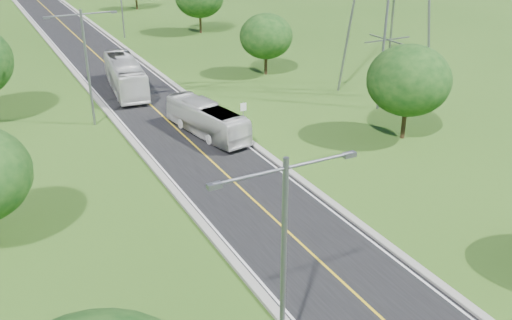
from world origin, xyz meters
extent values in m
plane|color=#284914|center=(0.00, 60.00, 0.00)|extent=(260.00, 260.00, 0.00)
cube|color=black|center=(0.00, 66.00, 0.03)|extent=(8.00, 150.00, 0.06)
cube|color=gray|center=(-4.25, 66.00, 0.11)|extent=(0.50, 150.00, 0.22)
cube|color=gray|center=(4.25, 66.00, 0.11)|extent=(0.50, 150.00, 0.22)
cylinder|color=slate|center=(5.20, 38.00, 1.20)|extent=(0.08, 0.08, 2.40)
cube|color=white|center=(5.20, 37.97, 2.00)|extent=(0.55, 0.04, 0.70)
cylinder|color=slate|center=(-6.00, 12.00, 5.00)|extent=(0.22, 0.22, 10.00)
cylinder|color=slate|center=(-7.40, 12.00, 9.60)|extent=(2.80, 0.12, 0.12)
cylinder|color=slate|center=(-4.60, 12.00, 9.60)|extent=(2.80, 0.12, 0.12)
cube|color=slate|center=(-8.70, 12.00, 9.55)|extent=(0.50, 0.25, 0.18)
cube|color=slate|center=(-3.30, 12.00, 9.55)|extent=(0.50, 0.25, 0.18)
cylinder|color=slate|center=(-6.00, 45.00, 5.00)|extent=(0.22, 0.22, 10.00)
cylinder|color=slate|center=(-7.40, 45.00, 9.60)|extent=(2.80, 0.12, 0.12)
cylinder|color=slate|center=(-4.60, 45.00, 9.60)|extent=(2.80, 0.12, 0.12)
cube|color=slate|center=(-8.70, 45.00, 9.55)|extent=(0.50, 0.25, 0.18)
cube|color=slate|center=(-3.30, 45.00, 9.55)|extent=(0.50, 0.25, 0.18)
cylinder|color=slate|center=(6.00, 78.00, 5.00)|extent=(0.22, 0.22, 10.00)
cylinder|color=black|center=(16.00, 30.00, 1.44)|extent=(0.36, 0.36, 2.88)
ellipsoid|color=#0E3610|center=(16.00, 30.00, 4.96)|extent=(6.72, 6.72, 5.71)
cylinder|color=black|center=(15.00, 52.00, 1.26)|extent=(0.36, 0.36, 2.52)
ellipsoid|color=#0E3610|center=(15.00, 52.00, 4.34)|extent=(5.88, 5.88, 5.00)
cylinder|color=black|center=(17.00, 76.00, 1.53)|extent=(0.36, 0.36, 3.06)
cylinder|color=black|center=(14.50, 100.00, 1.17)|extent=(0.36, 0.36, 2.34)
imported|color=silver|center=(1.83, 38.06, 1.42)|extent=(3.91, 10.00, 2.72)
imported|color=silver|center=(-0.80, 53.06, 1.71)|extent=(4.20, 12.10, 3.30)
camera|label=1|loc=(-15.17, -3.31, 18.05)|focal=40.00mm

